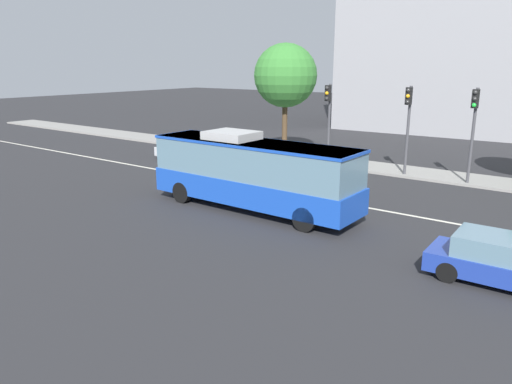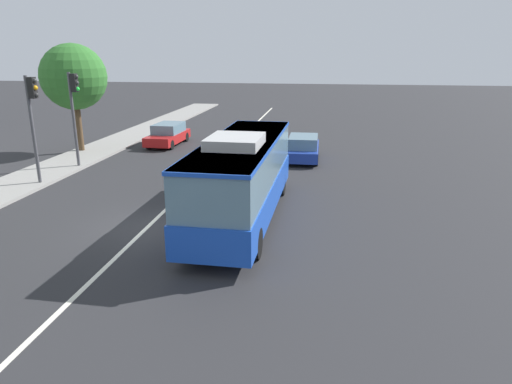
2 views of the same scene
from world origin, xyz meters
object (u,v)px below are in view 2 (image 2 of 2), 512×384
transit_bus (242,174)px  sedan_blue (303,148)px  street_tree_kerbside_centre (74,77)px  traffic_light_mid_block (33,112)px  sedan_red (168,134)px  traffic_light_near_corner (74,104)px

transit_bus → sedan_blue: 10.83m
sedan_blue → street_tree_kerbside_centre: bearing=89.3°
transit_bus → street_tree_kerbside_centre: street_tree_kerbside_centre is taller
traffic_light_mid_block → street_tree_kerbside_centre: street_tree_kerbside_centre is taller
sedan_blue → traffic_light_mid_block: 14.58m
traffic_light_mid_block → street_tree_kerbside_centre: size_ratio=0.77×
traffic_light_mid_block → street_tree_kerbside_centre: 7.79m
transit_bus → traffic_light_mid_block: bearing=74.0°
sedan_red → street_tree_kerbside_centre: street_tree_kerbside_centre is taller
transit_bus → traffic_light_mid_block: 11.09m
traffic_light_near_corner → traffic_light_mid_block: (-3.51, 0.08, 0.00)m
traffic_light_near_corner → sedan_red: bearing=71.5°
traffic_light_near_corner → sedan_blue: bearing=19.1°
sedan_blue → street_tree_kerbside_centre: 14.81m
transit_bus → sedan_red: 15.99m
sedan_red → traffic_light_mid_block: (-10.70, 2.64, 2.84)m
traffic_light_near_corner → transit_bus: bearing=-31.7°
street_tree_kerbside_centre → transit_bus: bearing=-130.2°
traffic_light_near_corner → street_tree_kerbside_centre: street_tree_kerbside_centre is taller
transit_bus → sedan_red: (13.89, 7.84, -1.09)m
traffic_light_near_corner → street_tree_kerbside_centre: (3.91, 2.13, 1.16)m
traffic_light_mid_block → traffic_light_near_corner: bearing=89.1°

